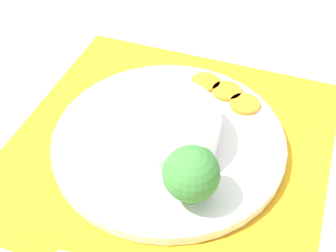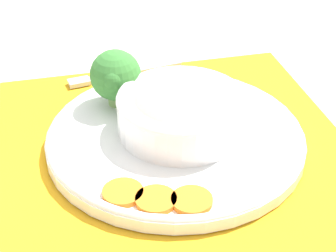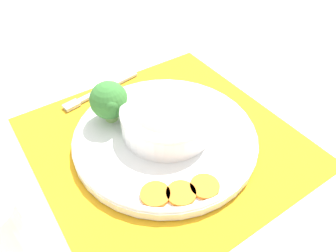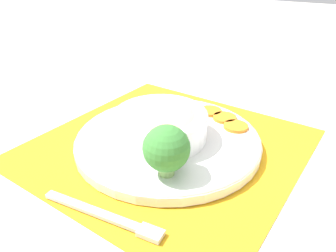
% 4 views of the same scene
% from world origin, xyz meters
% --- Properties ---
extents(ground_plane, '(4.00, 4.00, 0.00)m').
position_xyz_m(ground_plane, '(0.00, 0.00, 0.00)').
color(ground_plane, beige).
extents(placemat, '(0.50, 0.50, 0.00)m').
position_xyz_m(placemat, '(0.00, 0.00, 0.00)').
color(placemat, orange).
rests_on(placemat, ground_plane).
extents(plate, '(0.33, 0.33, 0.02)m').
position_xyz_m(plate, '(0.00, 0.00, 0.02)').
color(plate, white).
rests_on(plate, placemat).
extents(bowl, '(0.17, 0.17, 0.06)m').
position_xyz_m(bowl, '(0.01, -0.01, 0.05)').
color(bowl, white).
rests_on(bowl, plate).
extents(broccoli_floret, '(0.07, 0.07, 0.08)m').
position_xyz_m(broccoli_floret, '(0.10, 0.05, 0.06)').
color(broccoli_floret, '#84AD5B').
rests_on(broccoli_floret, plate).
extents(carrot_slice_near, '(0.05, 0.05, 0.01)m').
position_xyz_m(carrot_slice_near, '(-0.09, 0.10, 0.02)').
color(carrot_slice_near, orange).
rests_on(carrot_slice_near, plate).
extents(carrot_slice_middle, '(0.05, 0.05, 0.01)m').
position_xyz_m(carrot_slice_middle, '(-0.11, 0.07, 0.02)').
color(carrot_slice_middle, orange).
rests_on(carrot_slice_middle, plate).
extents(carrot_slice_far, '(0.05, 0.05, 0.01)m').
position_xyz_m(carrot_slice_far, '(-0.13, 0.03, 0.02)').
color(carrot_slice_far, orange).
rests_on(carrot_slice_far, plate).
extents(fork, '(0.02, 0.18, 0.01)m').
position_xyz_m(fork, '(0.20, 0.02, 0.01)').
color(fork, '#B7B7BC').
rests_on(fork, placemat).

